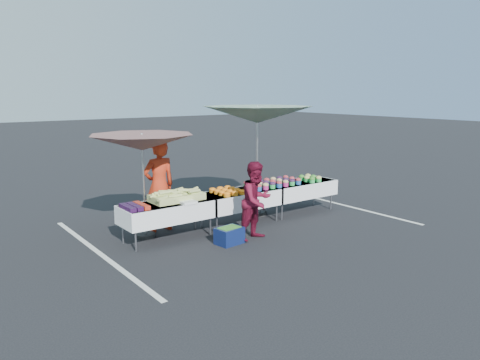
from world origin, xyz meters
TOP-DOWN VIEW (x-y plane):
  - ground at (0.00, 0.00)m, footprint 80.00×80.00m
  - stripe_left at (-3.20, 0.00)m, footprint 0.10×5.00m
  - stripe_right at (3.20, 0.00)m, footprint 0.10×5.00m
  - table_left at (-1.80, 0.00)m, footprint 1.86×0.81m
  - table_center at (0.00, 0.00)m, footprint 1.86×0.81m
  - table_right at (1.80, 0.00)m, footprint 1.86×0.81m
  - berry_punnets at (-2.51, -0.06)m, footprint 0.40×0.54m
  - corn_pile at (-1.55, 0.05)m, footprint 1.16×0.57m
  - plastic_bags at (-1.50, -0.30)m, footprint 0.30×0.25m
  - carrot_bowls at (-0.35, -0.01)m, footprint 0.55×0.69m
  - potato_cups at (0.95, 0.00)m, footprint 1.34×0.58m
  - bean_baskets at (2.06, -0.10)m, footprint 0.36×0.50m
  - vendor at (-1.64, 0.63)m, footprint 0.71×0.47m
  - customer at (-0.36, -1.03)m, footprint 0.85×0.71m
  - umbrella_left at (-2.10, 0.40)m, footprint 2.11×2.11m
  - umbrella_right at (0.80, 0.40)m, footprint 2.72×2.72m
  - storage_bin at (-0.98, -0.96)m, footprint 0.54×0.42m

SIDE VIEW (x-z plane):
  - ground at x=0.00m, z-range 0.00..0.00m
  - stripe_left at x=-3.20m, z-range 0.00..0.00m
  - stripe_right at x=3.20m, z-range 0.00..0.00m
  - storage_bin at x=-0.98m, z-range 0.01..0.33m
  - table_left at x=-1.80m, z-range 0.21..0.96m
  - table_center at x=0.00m, z-range 0.21..0.96m
  - table_right at x=1.80m, z-range 0.21..0.96m
  - plastic_bags at x=-1.50m, z-range 0.75..0.80m
  - customer at x=-0.36m, z-range 0.00..1.57m
  - berry_punnets at x=-2.51m, z-range 0.75..0.83m
  - carrot_bowls at x=-0.35m, z-range 0.75..0.85m
  - bean_baskets at x=2.06m, z-range 0.75..0.90m
  - potato_cups at x=0.95m, z-range 0.75..0.91m
  - corn_pile at x=-1.55m, z-range 0.71..0.97m
  - vendor at x=-1.64m, z-range 0.00..1.94m
  - umbrella_left at x=-2.10m, z-range 0.86..2.97m
  - umbrella_right at x=0.80m, z-range 1.06..3.66m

